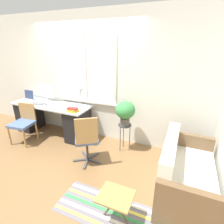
% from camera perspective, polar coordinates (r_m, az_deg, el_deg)
% --- Properties ---
extents(ground_plane, '(14.00, 14.00, 0.00)m').
position_cam_1_polar(ground_plane, '(3.91, -12.33, -10.99)').
color(ground_plane, brown).
extents(wall_back_with_window, '(9.00, 0.12, 2.70)m').
position_cam_1_polar(wall_back_with_window, '(3.96, -7.99, 10.95)').
color(wall_back_with_window, silver).
rests_on(wall_back_with_window, ground_plane).
extents(desk, '(1.92, 0.62, 0.76)m').
position_cam_1_polar(desk, '(4.40, -18.93, -1.93)').
color(desk, '#B2B7BC').
rests_on(desk, ground_plane).
extents(laptop, '(0.30, 0.27, 0.26)m').
position_cam_1_polar(laptop, '(4.75, -26.01, 3.98)').
color(laptop, '#B7B7BC').
rests_on(laptop, desk).
extents(monitor, '(0.49, 0.20, 0.41)m').
position_cam_1_polar(monitor, '(4.53, -20.58, 6.11)').
color(monitor, silver).
rests_on(monitor, desk).
extents(keyboard, '(0.34, 0.14, 0.02)m').
position_cam_1_polar(keyboard, '(4.42, -23.18, 2.59)').
color(keyboard, slate).
rests_on(keyboard, desk).
extents(mouse, '(0.04, 0.07, 0.04)m').
position_cam_1_polar(mouse, '(4.26, -20.68, 2.44)').
color(mouse, slate).
rests_on(mouse, desk).
extents(desk_lamp, '(0.14, 0.14, 0.44)m').
position_cam_1_polar(desk_lamp, '(3.82, -10.24, 6.09)').
color(desk_lamp, '#ADADB2').
rests_on(desk_lamp, desk).
extents(book_stack, '(0.22, 0.17, 0.09)m').
position_cam_1_polar(book_stack, '(3.67, -12.72, 0.72)').
color(book_stack, yellow).
rests_on(book_stack, desk).
extents(desk_chair_wooden, '(0.49, 0.50, 0.84)m').
position_cam_1_polar(desk_chair_wooden, '(4.30, -26.94, -2.82)').
color(desk_chair_wooden, '#B2844C').
rests_on(desk_chair_wooden, ground_plane).
extents(office_chair_swivel, '(0.56, 0.57, 0.95)m').
position_cam_1_polar(office_chair_swivel, '(3.14, -8.26, -8.60)').
color(office_chair_swivel, '#47474C').
rests_on(office_chair_swivel, ground_plane).
extents(couch_loveseat, '(0.71, 1.37, 0.84)m').
position_cam_1_polar(couch_loveseat, '(2.87, 22.40, -18.66)').
color(couch_loveseat, silver).
rests_on(couch_loveseat, ground_plane).
extents(plant_stand, '(0.26, 0.26, 0.57)m').
position_cam_1_polar(plant_stand, '(3.49, 4.17, -5.06)').
color(plant_stand, '#333338').
rests_on(plant_stand, ground_plane).
extents(potted_plant, '(0.38, 0.38, 0.48)m').
position_cam_1_polar(potted_plant, '(3.35, 4.34, 0.30)').
color(potted_plant, '#514C47').
rests_on(potted_plant, plant_stand).
extents(floor_rug_striped, '(1.53, 0.57, 0.01)m').
position_cam_1_polar(floor_rug_striped, '(2.64, -0.05, -29.97)').
color(floor_rug_striped, slate).
rests_on(floor_rug_striped, ground_plane).
extents(folding_stool, '(0.41, 0.35, 0.41)m').
position_cam_1_polar(folding_stool, '(2.30, 1.22, -26.23)').
color(folding_stool, olive).
rests_on(folding_stool, ground_plane).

